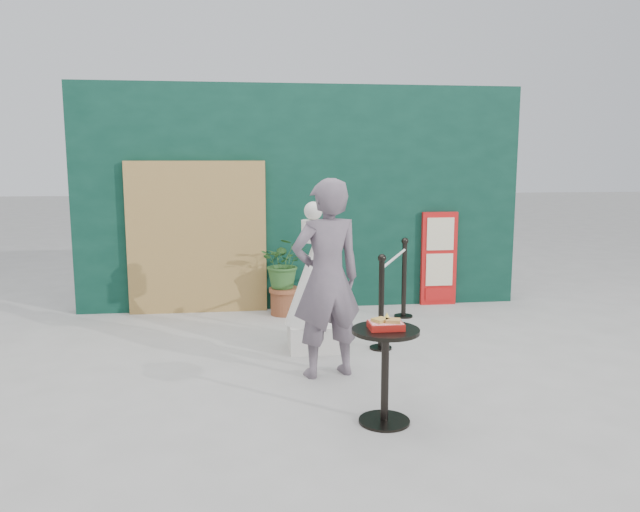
{
  "coord_description": "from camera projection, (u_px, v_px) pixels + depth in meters",
  "views": [
    {
      "loc": [
        -0.85,
        -5.31,
        2.03
      ],
      "look_at": [
        0.0,
        1.2,
        1.0
      ],
      "focal_mm": 35.0,
      "sensor_mm": 36.0,
      "label": 1
    }
  ],
  "objects": [
    {
      "name": "ground",
      "position": [
        337.0,
        386.0,
        5.63
      ],
      "size": [
        60.0,
        60.0,
        0.0
      ],
      "primitive_type": "plane",
      "color": "#ADAAA5",
      "rests_on": "ground"
    },
    {
      "name": "bamboo_fence",
      "position": [
        197.0,
        238.0,
        8.18
      ],
      "size": [
        1.8,
        0.08,
        2.0
      ],
      "primitive_type": "cube",
      "color": "tan",
      "rests_on": "ground"
    },
    {
      "name": "stanchion_barrier",
      "position": [
        394.0,
        290.0,
        7.32
      ],
      "size": [
        0.84,
        1.54,
        1.03
      ],
      "color": "black",
      "rests_on": "ground"
    },
    {
      "name": "menu_board",
      "position": [
        439.0,
        259.0,
        8.67
      ],
      "size": [
        0.5,
        0.07,
        1.3
      ],
      "color": "red",
      "rests_on": "ground"
    },
    {
      "name": "statue",
      "position": [
        313.0,
        290.0,
        6.63
      ],
      "size": [
        0.62,
        0.62,
        1.59
      ],
      "color": "silver",
      "rests_on": "ground"
    },
    {
      "name": "food_basket",
      "position": [
        386.0,
        324.0,
        4.73
      ],
      "size": [
        0.26,
        0.19,
        0.11
      ],
      "color": "#A81711",
      "rests_on": "cafe_table"
    },
    {
      "name": "planter",
      "position": [
        284.0,
        270.0,
        8.11
      ],
      "size": [
        0.6,
        0.52,
        1.02
      ],
      "color": "brown",
      "rests_on": "ground"
    },
    {
      "name": "back_wall",
      "position": [
        301.0,
        198.0,
        8.48
      ],
      "size": [
        6.0,
        0.3,
        3.0
      ],
      "primitive_type": "cube",
      "color": "#0A2E23",
      "rests_on": "ground"
    },
    {
      "name": "woman",
      "position": [
        327.0,
        279.0,
        5.77
      ],
      "size": [
        0.77,
        0.6,
        1.86
      ],
      "primitive_type": "imported",
      "rotation": [
        0.0,
        0.0,
        3.39
      ],
      "color": "slate",
      "rests_on": "ground"
    },
    {
      "name": "cafe_table",
      "position": [
        385.0,
        361.0,
        4.78
      ],
      "size": [
        0.52,
        0.52,
        0.75
      ],
      "color": "black",
      "rests_on": "ground"
    }
  ]
}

